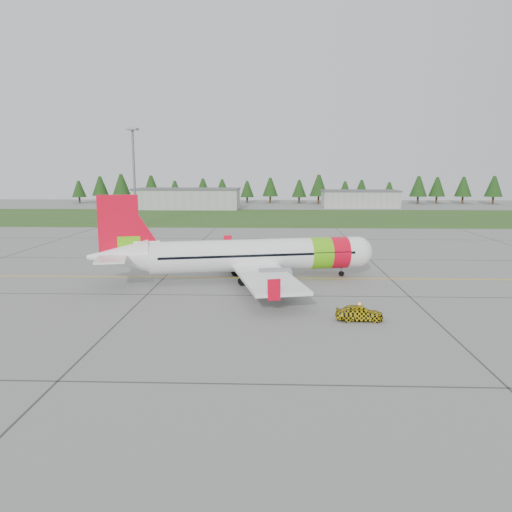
{
  "coord_description": "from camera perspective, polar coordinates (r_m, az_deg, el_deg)",
  "views": [
    {
      "loc": [
        -2.85,
        -46.07,
        11.7
      ],
      "look_at": [
        -4.66,
        4.07,
        3.13
      ],
      "focal_mm": 35.0,
      "sensor_mm": 36.0,
      "label": 1
    }
  ],
  "objects": [
    {
      "name": "ground",
      "position": [
        47.62,
        5.45,
        -4.58
      ],
      "size": [
        320.0,
        320.0,
        0.0
      ],
      "primitive_type": "plane",
      "color": "gray",
      "rests_on": "ground"
    },
    {
      "name": "aircraft",
      "position": [
        53.8,
        -0.66,
        0.05
      ],
      "size": [
        30.44,
        28.57,
        9.34
      ],
      "rotation": [
        0.0,
        0.0,
        0.23
      ],
      "color": "white",
      "rests_on": "ground"
    },
    {
      "name": "follow_me_car",
      "position": [
        40.22,
        11.78,
        -4.69
      ],
      "size": [
        1.28,
        1.5,
        3.71
      ],
      "primitive_type": "imported",
      "rotation": [
        0.0,
        0.0,
        1.56
      ],
      "color": "yellow",
      "rests_on": "ground"
    },
    {
      "name": "service_van",
      "position": [
        103.0,
        -14.37,
        3.94
      ],
      "size": [
        1.58,
        1.52,
        3.85
      ],
      "primitive_type": "imported",
      "rotation": [
        0.0,
        0.0,
        -0.21
      ],
      "color": "silver",
      "rests_on": "ground"
    },
    {
      "name": "grass_strip",
      "position": [
        128.63,
        3.34,
        4.46
      ],
      "size": [
        320.0,
        50.0,
        0.03
      ],
      "primitive_type": "cube",
      "color": "#30561E",
      "rests_on": "ground"
    },
    {
      "name": "taxi_guideline",
      "position": [
        55.39,
        4.98,
        -2.53
      ],
      "size": [
        120.0,
        0.25,
        0.02
      ],
      "primitive_type": "cube",
      "color": "gold",
      "rests_on": "ground"
    },
    {
      "name": "hangar_west",
      "position": [
        158.65,
        -7.84,
        6.46
      ],
      "size": [
        32.0,
        14.0,
        6.0
      ],
      "primitive_type": "cube",
      "color": "#A8A8A3",
      "rests_on": "ground"
    },
    {
      "name": "hangar_east",
      "position": [
        166.67,
        11.76,
        6.36
      ],
      "size": [
        24.0,
        12.0,
        5.2
      ],
      "primitive_type": "cube",
      "color": "#A8A8A3",
      "rests_on": "ground"
    },
    {
      "name": "floodlight_mast",
      "position": [
        108.09,
        -13.73,
        8.52
      ],
      "size": [
        0.5,
        0.5,
        20.0
      ],
      "primitive_type": "cylinder",
      "color": "slate",
      "rests_on": "ground"
    },
    {
      "name": "treeline",
      "position": [
        184.21,
        2.98,
        7.59
      ],
      "size": [
        160.0,
        8.0,
        10.0
      ],
      "primitive_type": null,
      "color": "#1C3F14",
      "rests_on": "ground"
    }
  ]
}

